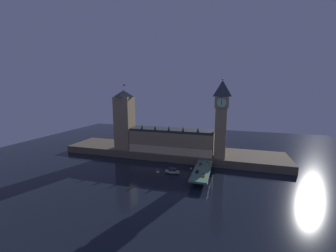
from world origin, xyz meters
TOP-DOWN VIEW (x-y plane):
  - ground_plane at (0.00, 0.00)m, footprint 400.00×400.00m
  - embankment at (0.00, 39.00)m, footprint 220.00×42.00m
  - parliament_hall at (3.36, 30.74)m, footprint 80.55×20.83m
  - clock_tower at (49.59, 26.29)m, footprint 11.81×11.92m
  - victoria_tower at (-46.25, 29.68)m, footprint 16.69×16.69m
  - bridge at (38.19, -5.00)m, footprint 12.74×46.00m
  - car_northbound_lead at (35.39, 5.22)m, footprint 1.86×4.73m
  - car_northbound_trail at (35.39, -11.68)m, footprint 2.11×4.59m
  - car_southbound_lead at (41.00, -16.78)m, footprint 2.06×3.93m
  - car_southbound_trail at (41.00, 8.47)m, footprint 2.10×4.59m
  - pedestrian_near_rail at (32.59, -18.01)m, footprint 0.38×0.38m
  - pedestrian_mid_walk at (43.80, -8.80)m, footprint 0.38×0.38m
  - street_lamp_near at (32.19, -19.72)m, footprint 1.34×0.60m
  - street_lamp_mid at (44.20, -5.00)m, footprint 1.34×0.60m
  - street_lamp_far at (32.19, 9.72)m, footprint 1.34×0.60m
  - boat_upstream at (14.57, -5.97)m, footprint 12.91×4.20m

SIDE VIEW (x-z plane):
  - ground_plane at x=0.00m, z-range 0.00..0.00m
  - boat_upstream at x=14.57m, z-range -0.64..4.08m
  - embankment at x=0.00m, z-range 0.00..6.94m
  - bridge at x=38.19m, z-range 1.42..7.23m
  - car_northbound_lead at x=35.39m, z-range 5.77..7.18m
  - car_southbound_trail at x=41.00m, z-range 5.77..7.26m
  - car_northbound_trail at x=35.39m, z-range 5.77..7.27m
  - car_southbound_lead at x=41.00m, z-range 5.77..7.29m
  - pedestrian_mid_walk at x=43.80m, z-range 5.86..7.48m
  - pedestrian_near_rail at x=32.59m, z-range 5.87..7.60m
  - street_lamp_near at x=32.19m, z-range 6.61..12.86m
  - street_lamp_far at x=32.19m, z-range 6.66..13.34m
  - street_lamp_mid at x=44.20m, z-range 6.73..14.08m
  - parliament_hall at x=3.36m, z-range 4.66..31.62m
  - victoria_tower at x=-46.25m, z-range 4.06..69.35m
  - clock_tower at x=49.59m, z-range 8.91..78.17m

